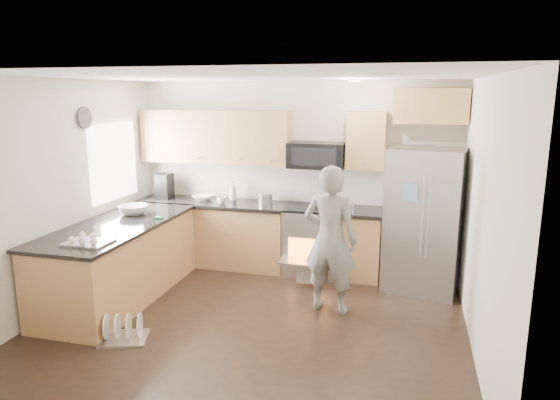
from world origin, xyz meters
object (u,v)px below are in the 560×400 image
(refrigerator, at_px, (424,220))
(person, at_px, (330,240))
(dish_rack, at_px, (124,333))
(stove_range, at_px, (314,225))

(refrigerator, relative_size, person, 1.07)
(dish_rack, bearing_deg, stove_range, 58.42)
(refrigerator, xyz_separation_m, person, (-1.01, -0.92, -0.06))
(stove_range, distance_m, person, 1.24)
(refrigerator, bearing_deg, person, -127.87)
(person, height_order, dish_rack, person)
(stove_range, relative_size, refrigerator, 1.00)
(stove_range, xyz_separation_m, dish_rack, (-1.48, -2.40, -0.60))
(stove_range, xyz_separation_m, refrigerator, (1.42, -0.24, 0.22))
(stove_range, relative_size, dish_rack, 3.25)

